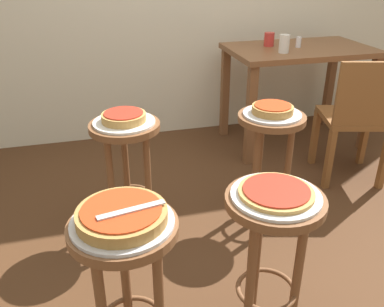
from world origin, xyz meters
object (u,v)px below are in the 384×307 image
Objects in this scene: pizza_middle at (276,192)px; stool_leftside at (269,145)px; stool_rear at (127,154)px; stool_foreground at (126,266)px; serving_plate_middle at (276,196)px; serving_plate_leftside at (272,114)px; pizza_rear at (124,117)px; stool_middle at (272,237)px; cup_near_edge at (284,44)px; wooden_chair at (358,116)px; cup_far_edge at (269,39)px; serving_plate_foreground at (122,222)px; pizza_foreground at (122,215)px; pizza_leftside at (273,109)px; dining_table at (298,64)px; serving_plate_rear at (124,122)px; condiment_shaker at (299,42)px; pizza_server_knife at (132,210)px.

pizza_middle reaches higher than stool_leftside.
stool_rear is (-0.44, 0.84, -0.20)m from pizza_middle.
stool_foreground is 0.57m from serving_plate_middle.
serving_plate_leftside is 1.39× the size of pizza_rear.
stool_middle is 1.00× the size of stool_leftside.
stool_middle is 0.84m from serving_plate_leftside.
wooden_chair is at bearing -62.81° from cup_near_edge.
stool_middle is 0.82m from stool_leftside.
serving_plate_foreground is at bearing -125.99° from cup_far_edge.
pizza_foreground is 0.45× the size of stool_leftside.
serving_plate_foreground is 1.17m from pizza_leftside.
dining_table reaches higher than stool_rear.
pizza_rear is at bearing 0.00° from serving_plate_rear.
cup_near_edge reaches higher than stool_middle.
cup_far_edge is (0.79, 1.82, 0.17)m from serving_plate_middle.
pizza_foreground is 2.09m from cup_near_edge.
pizza_foreground is 0.54m from pizza_middle.
condiment_shaker is (-0.02, 0.00, 0.16)m from dining_table.
serving_plate_middle is 0.84m from stool_leftside.
stool_leftside is 0.79m from wooden_chair.
serving_plate_middle is at bearing -62.53° from stool_rear.
serving_plate_middle is at bearing -62.53° from pizza_rear.
serving_plate_foreground is 2.09m from cup_near_edge.
cup_far_edge reaches higher than pizza_foreground.
stool_middle is 2.41× the size of pizza_middle.
pizza_server_knife is (-0.08, -0.88, 0.23)m from stool_rear.
pizza_server_knife reaches higher than stool_leftside.
serving_plate_foreground is at bearing -147.37° from wooden_chair.
serving_plate_rear is 3.13× the size of cup_far_edge.
condiment_shaker is (1.53, 1.73, 0.16)m from serving_plate_foreground.
pizza_rear is (-0.44, 0.84, 0.21)m from stool_middle.
dining_table reaches higher than pizza_foreground.
pizza_middle reaches higher than serving_plate_foreground.
condiment_shaker is at bearing 56.04° from serving_plate_leftside.
pizza_middle is at bearing 180.00° from stool_middle.
pizza_middle is 1.22× the size of pizza_server_knife.
stool_foreground is at bearing -147.37° from wooden_chair.
cup_far_edge is at bearing 38.56° from pizza_rear.
pizza_rear is at bearing 74.41° from pizza_server_knife.
pizza_rear reaches higher than stool_middle.
stool_leftside is 0.78m from stool_rear.
pizza_foreground reaches higher than serving_plate_rear.
stool_rear is 1.48m from cup_near_edge.
pizza_middle reaches higher than stool_foreground.
pizza_rear is at bearing 117.47° from serving_plate_middle.
stool_leftside is 1.00× the size of stool_rear.
cup_near_edge reaches higher than pizza_middle.
serving_plate_foreground is 4.34× the size of condiment_shaker.
serving_plate_rear is (-0.44, 0.84, 0.18)m from stool_middle.
pizza_foreground reaches higher than serving_plate_foreground.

